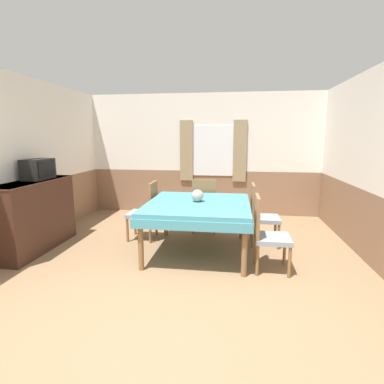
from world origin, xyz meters
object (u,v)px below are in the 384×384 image
object	(u,v)px
chair_right_far	(260,213)
sideboard	(35,215)
chair_left_far	(146,209)
tv	(38,169)
dining_table	(198,209)
vase	(197,196)
chair_head_window	(205,204)
chair_right_near	(267,232)

from	to	relation	value
chair_right_far	sideboard	bearing A→B (deg)	-78.24
chair_right_far	chair_left_far	distance (m)	1.85
chair_right_far	tv	distance (m)	3.47
dining_table	chair_left_far	bearing A→B (deg)	152.88
dining_table	sideboard	size ratio (longest dim) A/B	1.10
dining_table	chair_left_far	size ratio (longest dim) A/B	1.65
sideboard	vase	bearing A→B (deg)	6.43
chair_head_window	chair_right_far	xyz separation A→B (m)	(0.92, -0.50, 0.00)
chair_right_near	sideboard	world-z (taller)	sideboard
chair_head_window	tv	distance (m)	2.73
chair_head_window	chair_left_far	bearing A→B (deg)	-151.44
chair_right_far	sideboard	size ratio (longest dim) A/B	0.66
dining_table	chair_right_near	bearing A→B (deg)	-27.12
chair_right_far	chair_left_far	size ratio (longest dim) A/B	1.00
vase	chair_left_far	bearing A→B (deg)	154.82
tv	chair_head_window	bearing A→B (deg)	22.73
chair_right_near	chair_right_far	bearing A→B (deg)	-180.00
sideboard	chair_right_near	bearing A→B (deg)	-4.25
sideboard	vase	size ratio (longest dim) A/B	8.09
chair_left_far	sideboard	distance (m)	1.66
sideboard	tv	xyz separation A→B (m)	(-0.01, 0.18, 0.67)
chair_right_far	chair_left_far	xyz separation A→B (m)	(-1.85, 0.00, 0.00)
sideboard	vase	world-z (taller)	sideboard
sideboard	tv	world-z (taller)	tv
chair_right_near	tv	size ratio (longest dim) A/B	1.99
sideboard	chair_right_far	bearing A→B (deg)	11.76
chair_right_near	chair_left_far	xyz separation A→B (m)	(-1.85, 0.95, 0.00)
chair_left_far	sideboard	world-z (taller)	sideboard
sideboard	chair_left_far	bearing A→B (deg)	24.90
chair_right_near	chair_left_far	world-z (taller)	same
chair_head_window	sideboard	distance (m)	2.71
chair_right_far	tv	size ratio (longest dim) A/B	1.99
tv	chair_right_near	bearing A→B (deg)	-7.28
chair_left_far	chair_head_window	bearing A→B (deg)	-61.44
vase	dining_table	bearing A→B (deg)	-69.24
chair_right_near	chair_head_window	distance (m)	1.72
chair_right_near	vase	size ratio (longest dim) A/B	5.38
chair_right_far	chair_left_far	world-z (taller)	same
chair_head_window	sideboard	world-z (taller)	sideboard
chair_right_near	vase	distance (m)	1.13
dining_table	chair_right_near	distance (m)	1.05
chair_left_far	vase	xyz separation A→B (m)	(0.91, -0.43, 0.34)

